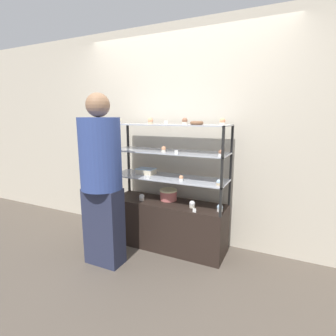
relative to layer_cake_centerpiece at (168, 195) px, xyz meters
name	(u,v)px	position (x,y,z in m)	size (l,w,h in m)	color
ground_plane	(168,246)	(0.03, -0.07, -0.62)	(20.00, 20.00, 0.00)	brown
back_wall	(180,136)	(0.03, 0.29, 0.68)	(8.00, 0.05, 2.60)	beige
display_base	(168,224)	(0.03, -0.07, -0.34)	(1.35, 0.42, 0.56)	black
display_riser_lower	(168,179)	(0.03, -0.07, 0.21)	(1.35, 0.42, 0.30)	black
display_riser_middle	(168,153)	(0.03, -0.07, 0.51)	(1.35, 0.42, 0.30)	black
display_riser_upper	(168,126)	(0.03, -0.07, 0.81)	(1.35, 0.42, 0.30)	black
layer_cake_centerpiece	(168,195)	(0.00, 0.00, 0.00)	(0.20, 0.20, 0.13)	#C66660
sheet_cake_frosted	(146,171)	(-0.28, -0.04, 0.27)	(0.21, 0.15, 0.07)	beige
cupcake_0	(119,194)	(-0.59, -0.17, -0.03)	(0.06, 0.06, 0.08)	white
cupcake_1	(142,197)	(-0.28, -0.15, -0.03)	(0.06, 0.06, 0.08)	beige
cupcake_2	(192,204)	(0.35, -0.13, -0.03)	(0.06, 0.06, 0.08)	beige
cupcake_3	(220,208)	(0.65, -0.11, -0.03)	(0.06, 0.06, 0.08)	white
price_tag_0	(194,210)	(0.42, -0.26, -0.04)	(0.04, 0.00, 0.04)	white
cupcake_4	(118,171)	(-0.59, -0.17, 0.26)	(0.05, 0.05, 0.06)	beige
cupcake_5	(181,178)	(0.23, -0.16, 0.26)	(0.05, 0.05, 0.06)	white
cupcake_6	(219,182)	(0.64, -0.17, 0.26)	(0.05, 0.05, 0.06)	#CCB28C
price_tag_1	(148,177)	(-0.13, -0.26, 0.25)	(0.04, 0.00, 0.04)	white
cupcake_7	(119,146)	(-0.58, -0.15, 0.56)	(0.05, 0.05, 0.06)	beige
cupcake_8	(164,149)	(0.01, -0.15, 0.56)	(0.05, 0.05, 0.06)	beige
cupcake_9	(221,153)	(0.65, -0.17, 0.56)	(0.05, 0.05, 0.06)	white
price_tag_2	(176,152)	(0.21, -0.26, 0.55)	(0.04, 0.00, 0.04)	white
cupcake_10	(119,121)	(-0.59, -0.12, 0.86)	(0.06, 0.06, 0.07)	white
cupcake_11	(150,121)	(-0.18, -0.10, 0.86)	(0.06, 0.06, 0.07)	#CCB28C
cupcake_12	(185,121)	(0.24, -0.11, 0.86)	(0.06, 0.06, 0.07)	beige
cupcake_13	(222,122)	(0.64, -0.10, 0.86)	(0.06, 0.06, 0.07)	beige
price_tag_3	(166,123)	(0.09, -0.26, 0.85)	(0.04, 0.00, 0.04)	white
donut_glazed	(197,123)	(0.37, -0.09, 0.85)	(0.14, 0.14, 0.04)	brown
customer_figure	(101,177)	(-0.43, -0.67, 0.32)	(0.41, 0.41, 1.76)	#282D47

